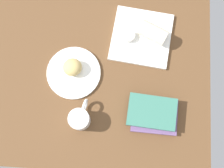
% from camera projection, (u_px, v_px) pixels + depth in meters
% --- Properties ---
extents(dining_table, '(1.10, 0.90, 0.04)m').
position_uv_depth(dining_table, '(86.00, 67.00, 1.30)').
color(dining_table, brown).
rests_on(dining_table, ground).
extents(round_plate, '(0.23, 0.23, 0.01)m').
position_uv_depth(round_plate, '(74.00, 73.00, 1.27)').
color(round_plate, white).
rests_on(round_plate, dining_table).
extents(scone_pastry, '(0.09, 0.09, 0.06)m').
position_uv_depth(scone_pastry, '(72.00, 67.00, 1.24)').
color(scone_pastry, tan).
rests_on(scone_pastry, round_plate).
extents(square_plate, '(0.29, 0.29, 0.02)m').
position_uv_depth(square_plate, '(141.00, 37.00, 1.30)').
color(square_plate, white).
rests_on(square_plate, dining_table).
extents(sauce_cup, '(0.05, 0.05, 0.03)m').
position_uv_depth(sauce_cup, '(129.00, 36.00, 1.28)').
color(sauce_cup, silver).
rests_on(sauce_cup, square_plate).
extents(breakfast_wrap, '(0.14, 0.11, 0.07)m').
position_uv_depth(breakfast_wrap, '(153.00, 33.00, 1.26)').
color(breakfast_wrap, beige).
rests_on(breakfast_wrap, square_plate).
extents(book_stack, '(0.22, 0.16, 0.05)m').
position_uv_depth(book_stack, '(153.00, 114.00, 1.21)').
color(book_stack, '#6B4C7A').
rests_on(book_stack, dining_table).
extents(coffee_mug, '(0.09, 0.13, 0.09)m').
position_uv_depth(coffee_mug, '(80.00, 119.00, 1.19)').
color(coffee_mug, white).
rests_on(coffee_mug, dining_table).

